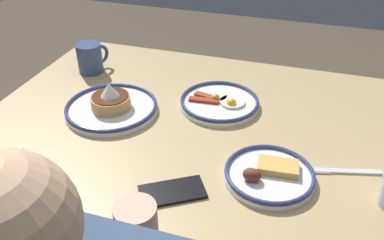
{
  "coord_description": "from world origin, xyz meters",
  "views": [
    {
      "loc": [
        -0.29,
        0.89,
        1.37
      ],
      "look_at": [
        -0.01,
        0.02,
        0.76
      ],
      "focal_mm": 38.38,
      "sensor_mm": 36.0,
      "label": 1
    }
  ],
  "objects_px": {
    "plate_near_main": "(220,102)",
    "coffee_mug": "(90,57)",
    "plate_far_companion": "(111,106)",
    "plate_center_pancakes": "(269,174)",
    "cell_phone": "(172,192)",
    "butter_knife": "(337,171)"
  },
  "relations": [
    {
      "from": "plate_near_main",
      "to": "butter_knife",
      "type": "bearing_deg",
      "value": 148.29
    },
    {
      "from": "plate_center_pancakes",
      "to": "butter_knife",
      "type": "distance_m",
      "value": 0.17
    },
    {
      "from": "plate_center_pancakes",
      "to": "cell_phone",
      "type": "xyz_separation_m",
      "value": [
        0.2,
        0.11,
        -0.01
      ]
    },
    {
      "from": "plate_near_main",
      "to": "coffee_mug",
      "type": "distance_m",
      "value": 0.48
    },
    {
      "from": "plate_near_main",
      "to": "coffee_mug",
      "type": "height_order",
      "value": "coffee_mug"
    },
    {
      "from": "plate_far_companion",
      "to": "coffee_mug",
      "type": "distance_m",
      "value": 0.29
    },
    {
      "from": "cell_phone",
      "to": "plate_far_companion",
      "type": "bearing_deg",
      "value": -75.11
    },
    {
      "from": "plate_near_main",
      "to": "cell_phone",
      "type": "bearing_deg",
      "value": 88.68
    },
    {
      "from": "plate_far_companion",
      "to": "cell_phone",
      "type": "height_order",
      "value": "plate_far_companion"
    },
    {
      "from": "coffee_mug",
      "to": "butter_knife",
      "type": "height_order",
      "value": "coffee_mug"
    },
    {
      "from": "plate_near_main",
      "to": "plate_center_pancakes",
      "type": "height_order",
      "value": "plate_center_pancakes"
    },
    {
      "from": "plate_center_pancakes",
      "to": "butter_knife",
      "type": "xyz_separation_m",
      "value": [
        -0.15,
        -0.07,
        -0.01
      ]
    },
    {
      "from": "cell_phone",
      "to": "plate_near_main",
      "type": "bearing_deg",
      "value": -123.39
    },
    {
      "from": "plate_center_pancakes",
      "to": "plate_far_companion",
      "type": "distance_m",
      "value": 0.5
    },
    {
      "from": "coffee_mug",
      "to": "plate_center_pancakes",
      "type": "bearing_deg",
      "value": 150.62
    },
    {
      "from": "butter_knife",
      "to": "coffee_mug",
      "type": "bearing_deg",
      "value": -20.28
    },
    {
      "from": "plate_near_main",
      "to": "plate_center_pancakes",
      "type": "bearing_deg",
      "value": 123.67
    },
    {
      "from": "plate_near_main",
      "to": "plate_center_pancakes",
      "type": "distance_m",
      "value": 0.34
    },
    {
      "from": "cell_phone",
      "to": "coffee_mug",
      "type": "bearing_deg",
      "value": -78.17
    },
    {
      "from": "plate_near_main",
      "to": "cell_phone",
      "type": "relative_size",
      "value": 1.62
    },
    {
      "from": "plate_near_main",
      "to": "plate_center_pancakes",
      "type": "relative_size",
      "value": 1.12
    },
    {
      "from": "coffee_mug",
      "to": "plate_far_companion",
      "type": "bearing_deg",
      "value": 129.76
    }
  ]
}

